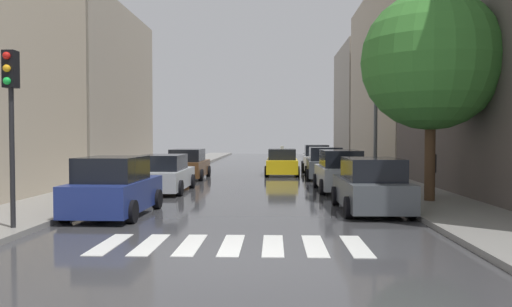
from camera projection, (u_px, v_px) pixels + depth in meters
The scene contains 19 objects.
ground_plane at pixel (260, 172), 33.51m from camera, with size 28.00×72.00×0.04m, color #3B3B3E.
sidewalk_left at pixel (164, 171), 33.75m from camera, with size 3.00×72.00×0.15m, color gray.
sidewalk_right at pixel (358, 171), 33.27m from camera, with size 3.00×72.00×0.15m, color gray.
crosswalk_stripes at pixel (232, 245), 10.87m from camera, with size 5.85×2.20×0.01m.
building_left_mid at pixel (79, 92), 30.40m from camera, with size 6.00×12.57×10.15m, color #9E9384.
building_right_mid at pixel (408, 80), 37.40m from camera, with size 6.00×17.22×13.24m, color #B2A38C.
building_right_far at pixel (369, 103), 52.93m from camera, with size 6.00×12.22×11.83m, color #9E9384.
parked_car_left_nearest at pixel (114, 188), 15.00m from camera, with size 2.16×4.19×1.77m.
parked_car_left_second at pixel (164, 174), 21.38m from camera, with size 2.13×4.70×1.61m.
parked_car_left_third at pixel (188, 165), 28.15m from camera, with size 2.10×4.57×1.68m.
parked_car_right_nearest at pixel (371, 186), 15.81m from camera, with size 2.11×4.38×1.70m.
parked_car_right_second at pixel (340, 172), 21.77m from camera, with size 2.06×4.48×1.79m.
parked_car_right_third at pixel (325, 164), 28.03m from camera, with size 2.27×4.66×1.79m.
parked_car_right_fourth at pixel (316, 159), 34.08m from camera, with size 2.08×4.41×1.82m.
taxi_midroad at pixel (282, 163), 30.91m from camera, with size 2.12×4.60×1.81m.
pedestrian_foreground at pixel (431, 170), 18.80m from camera, with size 0.36×0.36×1.83m.
street_tree_right at pixel (431, 61), 17.23m from camera, with size 4.81×4.81×7.25m.
traffic_light_left_corner at pixel (11, 99), 12.05m from camera, with size 0.30×0.42×4.30m.
lamp_post_right at pixel (376, 99), 22.71m from camera, with size 0.60×0.28×6.79m.
Camera 1 is at (0.92, -9.44, 2.37)m, focal length 35.02 mm.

